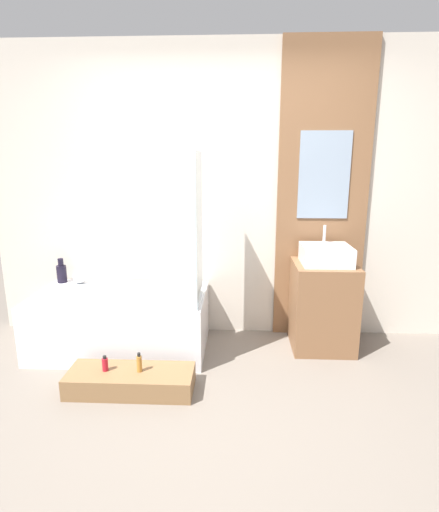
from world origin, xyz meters
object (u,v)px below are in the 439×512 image
(vase_tall_dark, at_px, (62,273))
(bottle_soap_primary, at_px, (105,364))
(wooden_step_bench, at_px, (131,381))
(bottle_soap_secondary, at_px, (139,363))
(sink, at_px, (326,255))
(bathtub, at_px, (122,321))
(vase_round_light, at_px, (80,277))

(vase_tall_dark, xyz_separation_m, bottle_soap_primary, (0.70, -0.96, -0.39))
(wooden_step_bench, distance_m, bottle_soap_secondary, 0.15)
(bottle_soap_primary, distance_m, bottle_soap_secondary, 0.25)
(bottle_soap_secondary, bearing_deg, wooden_step_bench, 180.00)
(sink, bearing_deg, vase_tall_dark, 175.60)
(bathtub, distance_m, bottle_soap_secondary, 0.72)
(bathtub, distance_m, vase_tall_dark, 0.78)
(wooden_step_bench, relative_size, vase_round_light, 7.22)
(vase_tall_dark, distance_m, bottle_soap_secondary, 1.39)
(vase_round_light, bearing_deg, bottle_soap_primary, -60.95)
(vase_tall_dark, bearing_deg, sink, -4.40)
(bottle_soap_primary, bearing_deg, vase_round_light, 119.05)
(vase_tall_dark, xyz_separation_m, vase_round_light, (0.18, -0.02, -0.03))
(vase_tall_dark, distance_m, bottle_soap_primary, 1.24)
(sink, bearing_deg, bottle_soap_secondary, -151.50)
(wooden_step_bench, height_order, vase_tall_dark, vase_tall_dark)
(bathtub, xyz_separation_m, vase_tall_dark, (-0.63, 0.30, 0.34))
(wooden_step_bench, bearing_deg, vase_tall_dark, 132.46)
(vase_tall_dark, relative_size, vase_round_light, 1.84)
(sink, height_order, bottle_soap_primary, sink)
(vase_tall_dark, xyz_separation_m, bottle_soap_secondary, (0.94, -0.96, -0.38))
(bathtub, bearing_deg, vase_tall_dark, 154.34)
(wooden_step_bench, distance_m, vase_round_light, 1.27)
(wooden_step_bench, relative_size, bottle_soap_primary, 7.80)
(vase_tall_dark, bearing_deg, wooden_step_bench, -47.54)
(vase_round_light, bearing_deg, bathtub, -32.07)
(bathtub, distance_m, bottle_soap_primary, 0.66)
(bathtub, xyz_separation_m, vase_round_light, (-0.45, 0.28, 0.31))
(wooden_step_bench, bearing_deg, vase_round_light, 126.71)
(bottle_soap_secondary, bearing_deg, vase_round_light, 129.24)
(bathtub, height_order, wooden_step_bench, bathtub)
(sink, xyz_separation_m, bottle_soap_primary, (-1.67, -0.77, -0.63))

